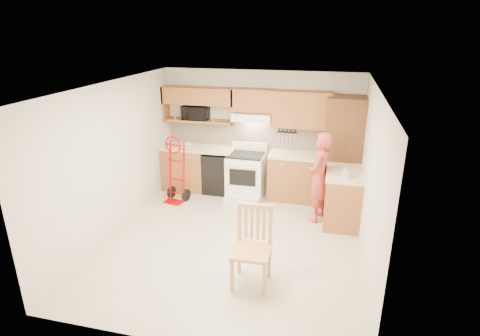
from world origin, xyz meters
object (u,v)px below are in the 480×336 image
at_px(microwave, 196,112).
at_px(person, 319,177).
at_px(hand_truck, 175,173).
at_px(dining_chair, 251,249).
at_px(range, 245,173).

bearing_deg(microwave, person, -22.76).
relative_size(hand_truck, dining_chair, 1.10).
distance_m(range, person, 1.62).
relative_size(microwave, dining_chair, 0.48).
bearing_deg(range, hand_truck, -159.28).
height_order(range, dining_chair, dining_chair).
bearing_deg(dining_chair, hand_truck, 130.81).
distance_m(person, hand_truck, 2.79).
xyz_separation_m(microwave, dining_chair, (1.84, -3.09, -1.09)).
height_order(microwave, range, microwave).
height_order(microwave, dining_chair, microwave).
bearing_deg(microwave, dining_chair, -61.81).
distance_m(microwave, person, 2.88).
distance_m(microwave, dining_chair, 3.76).
bearing_deg(person, hand_truck, -77.30).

